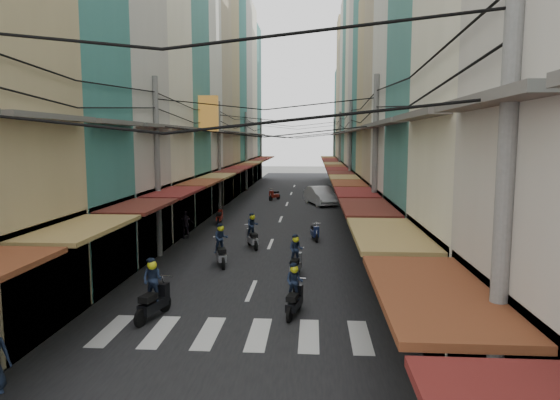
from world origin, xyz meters
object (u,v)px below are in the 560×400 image
at_px(white_car, 321,205).
at_px(bicycle, 437,266).
at_px(market_umbrella, 464,242).
at_px(traffic_sign, 402,241).

bearing_deg(white_car, bicycle, -94.87).
relative_size(bicycle, market_umbrella, 0.63).
relative_size(white_car, bicycle, 3.50).
xyz_separation_m(white_car, market_umbrella, (4.23, -24.85, 2.13)).
bearing_deg(traffic_sign, bicycle, 65.89).
relative_size(market_umbrella, traffic_sign, 0.79).
xyz_separation_m(bicycle, market_umbrella, (-0.46, -5.06, 2.13)).
height_order(bicycle, market_umbrella, market_umbrella).
xyz_separation_m(bicycle, traffic_sign, (-2.55, -5.69, 2.25)).
relative_size(white_car, traffic_sign, 1.75).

